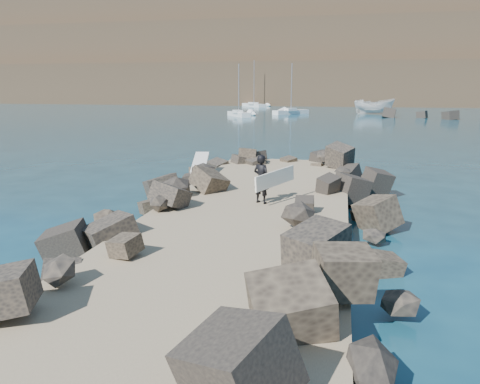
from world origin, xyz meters
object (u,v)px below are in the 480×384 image
(surfboard_resting, at_px, (200,165))
(sailboat_e, at_px, (254,105))
(boat_imported, at_px, (374,106))
(surfer_with_board, at_px, (263,179))

(surfboard_resting, relative_size, sailboat_e, 0.24)
(surfboard_resting, xyz_separation_m, boat_imported, (10.72, 58.78, 0.16))
(surfer_with_board, height_order, sailboat_e, sailboat_e)
(boat_imported, xyz_separation_m, surfer_with_board, (-7.20, -63.17, 0.21))
(surfboard_resting, height_order, surfer_with_board, surfer_with_board)
(sailboat_e, bearing_deg, surfer_with_board, -79.16)
(surfboard_resting, bearing_deg, sailboat_e, 87.75)
(surfboard_resting, height_order, sailboat_e, sailboat_e)
(surfboard_resting, distance_m, surfer_with_board, 5.63)
(boat_imported, bearing_deg, surfer_with_board, 178.52)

